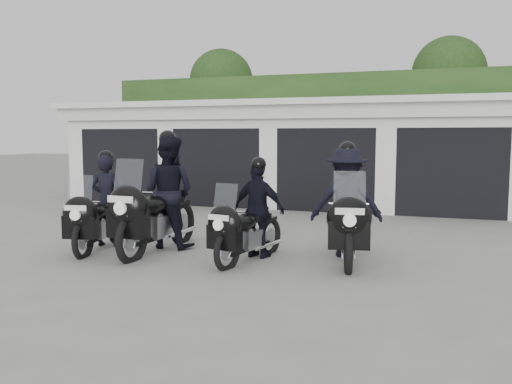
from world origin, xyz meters
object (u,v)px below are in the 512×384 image
(police_bike_a, at_px, (100,209))
(police_bike_d, at_px, (347,208))
(police_bike_c, at_px, (253,215))
(police_bike_b, at_px, (162,198))

(police_bike_a, height_order, police_bike_d, police_bike_d)
(police_bike_c, height_order, police_bike_d, police_bike_d)
(police_bike_c, relative_size, police_bike_d, 0.87)
(police_bike_a, relative_size, police_bike_b, 0.82)
(police_bike_a, relative_size, police_bike_d, 0.92)
(police_bike_a, xyz_separation_m, police_bike_c, (2.83, 0.12, 0.01))
(police_bike_a, relative_size, police_bike_c, 1.05)
(police_bike_a, height_order, police_bike_b, police_bike_b)
(police_bike_c, bearing_deg, police_bike_b, -174.18)
(police_bike_b, bearing_deg, police_bike_d, 8.70)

